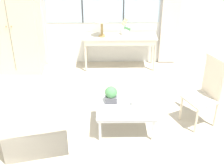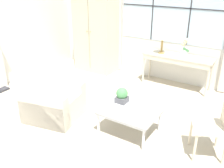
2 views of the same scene
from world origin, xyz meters
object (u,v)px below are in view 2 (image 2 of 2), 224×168
(side_chair_wooden, at_px, (220,117))
(potted_plant_small, at_px, (122,95))
(console_table, at_px, (177,59))
(coffee_table, at_px, (130,112))
(pillar_candle, at_px, (137,107))
(armoire, at_px, (96,28))
(armchair_upholstered, at_px, (53,102))
(table_lamp, at_px, (163,35))
(potted_orchid, at_px, (184,49))

(side_chair_wooden, bearing_deg, potted_plant_small, -178.62)
(console_table, xyz_separation_m, potted_plant_small, (-0.22, -2.00, -0.09))
(console_table, distance_m, coffee_table, 2.15)
(console_table, height_order, pillar_candle, console_table)
(armoire, distance_m, console_table, 2.19)
(armoire, xyz_separation_m, pillar_candle, (2.27, -2.07, -0.61))
(armchair_upholstered, bearing_deg, console_table, 60.75)
(armoire, xyz_separation_m, table_lamp, (1.77, 0.03, 0.02))
(armchair_upholstered, bearing_deg, side_chair_wooden, 10.17)
(armchair_upholstered, relative_size, potted_plant_small, 3.97)
(console_table, bearing_deg, pillar_candle, -86.38)
(armoire, distance_m, side_chair_wooden, 3.94)
(coffee_table, distance_m, pillar_candle, 0.17)
(side_chair_wooden, relative_size, pillar_candle, 6.87)
(potted_orchid, bearing_deg, console_table, -156.22)
(armchair_upholstered, xyz_separation_m, potted_plant_small, (1.15, 0.44, 0.26))
(pillar_candle, bearing_deg, potted_orchid, 90.83)
(console_table, distance_m, armchair_upholstered, 2.82)
(coffee_table, bearing_deg, pillar_candle, 4.43)
(coffee_table, bearing_deg, potted_orchid, 87.49)
(armoire, distance_m, pillar_candle, 3.13)
(console_table, bearing_deg, armoire, -178.44)
(pillar_candle, bearing_deg, armoire, 137.70)
(potted_orchid, height_order, coffee_table, potted_orchid)
(potted_plant_small, distance_m, pillar_candle, 0.38)
(console_table, bearing_deg, potted_plant_small, -96.15)
(armoire, height_order, console_table, armoire)
(console_table, relative_size, potted_plant_small, 5.89)
(armoire, xyz_separation_m, potted_plant_small, (1.92, -1.94, -0.55))
(pillar_candle, bearing_deg, armchair_upholstered, -168.31)
(table_lamp, bearing_deg, armchair_upholstered, -112.36)
(side_chair_wooden, distance_m, coffee_table, 1.29)
(side_chair_wooden, height_order, pillar_candle, side_chair_wooden)
(console_table, bearing_deg, side_chair_wooden, -57.17)
(armchair_upholstered, xyz_separation_m, coffee_table, (1.37, 0.30, 0.09))
(potted_plant_small, bearing_deg, table_lamp, 94.54)
(potted_orchid, bearing_deg, armoire, -177.35)
(armchair_upholstered, bearing_deg, potted_plant_small, 20.79)
(side_chair_wooden, distance_m, pillar_candle, 1.15)
(pillar_candle, bearing_deg, side_chair_wooden, 8.12)
(armoire, relative_size, side_chair_wooden, 1.97)
(table_lamp, distance_m, coffee_table, 2.27)
(armchair_upholstered, height_order, pillar_candle, armchair_upholstered)
(console_table, xyz_separation_m, potted_orchid, (0.10, 0.05, 0.24))
(armchair_upholstered, xyz_separation_m, side_chair_wooden, (2.63, 0.47, 0.32))
(table_lamp, xyz_separation_m, pillar_candle, (0.51, -2.10, -0.63))
(potted_plant_small, bearing_deg, armchair_upholstered, -159.21)
(armoire, height_order, table_lamp, armoire)
(armoire, bearing_deg, table_lamp, 1.08)
(armchair_upholstered, xyz_separation_m, pillar_candle, (1.50, 0.31, 0.20))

